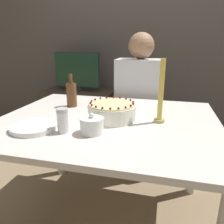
{
  "coord_description": "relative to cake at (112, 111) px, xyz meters",
  "views": [
    {
      "loc": [
        0.32,
        -1.15,
        1.15
      ],
      "look_at": [
        0.03,
        0.0,
        0.77
      ],
      "focal_mm": 35.0,
      "sensor_mm": 36.0,
      "label": 1
    }
  ],
  "objects": [
    {
      "name": "cake",
      "position": [
        0.0,
        0.0,
        0.0
      ],
      "size": [
        0.27,
        0.27,
        0.11
      ],
      "color": "white",
      "rests_on": "dining_table"
    },
    {
      "name": "side_cabinet",
      "position": [
        -0.68,
        1.13,
        -0.46
      ],
      "size": [
        0.8,
        0.46,
        0.63
      ],
      "color": "#382D23",
      "rests_on": "ground_plane"
    },
    {
      "name": "plate_stack",
      "position": [
        -0.35,
        -0.24,
        -0.03
      ],
      "size": [
        0.24,
        0.24,
        0.02
      ],
      "color": "white",
      "rests_on": "dining_table"
    },
    {
      "name": "sugar_bowl",
      "position": [
        -0.04,
        -0.22,
        -0.01
      ],
      "size": [
        0.12,
        0.12,
        0.1
      ],
      "color": "white",
      "rests_on": "dining_table"
    },
    {
      "name": "dining_table",
      "position": [
        -0.03,
        -0.0,
        -0.16
      ],
      "size": [
        1.25,
        1.02,
        0.73
      ],
      "color": "beige",
      "rests_on": "ground_plane"
    },
    {
      "name": "person_man_blue_shirt",
      "position": [
        0.07,
        0.71,
        -0.24
      ],
      "size": [
        0.4,
        0.34,
        1.24
      ],
      "rotation": [
        0.0,
        0.0,
        3.14
      ],
      "color": "#595960",
      "rests_on": "ground_plane"
    },
    {
      "name": "wall_behind",
      "position": [
        -0.03,
        1.4,
        0.52
      ],
      "size": [
        8.0,
        0.05,
        2.6
      ],
      "color": "#4C4742",
      "rests_on": "ground_plane"
    },
    {
      "name": "candle",
      "position": [
        0.26,
        0.02,
        0.1
      ],
      "size": [
        0.06,
        0.06,
        0.34
      ],
      "color": "tan",
      "rests_on": "dining_table"
    },
    {
      "name": "sugar_shaker",
      "position": [
        -0.18,
        -0.25,
        0.02
      ],
      "size": [
        0.06,
        0.06,
        0.12
      ],
      "color": "white",
      "rests_on": "dining_table"
    },
    {
      "name": "tv_monitor",
      "position": [
        -0.68,
        1.13,
        0.08
      ],
      "size": [
        0.53,
        0.1,
        0.43
      ],
      "color": "#2D2D33",
      "rests_on": "side_cabinet"
    },
    {
      "name": "bottle",
      "position": [
        -0.33,
        0.19,
        0.04
      ],
      "size": [
        0.07,
        0.07,
        0.22
      ],
      "color": "brown",
      "rests_on": "dining_table"
    },
    {
      "name": "ground_plane",
      "position": [
        -0.03,
        -0.0,
        -0.78
      ],
      "size": [
        12.0,
        12.0,
        0.0
      ],
      "primitive_type": "plane",
      "color": "#8C7556"
    }
  ]
}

